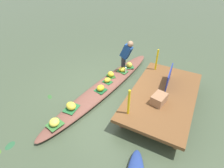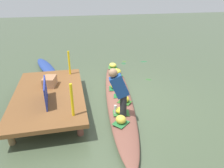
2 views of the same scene
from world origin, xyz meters
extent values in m
plane|color=#435139|center=(0.00, 0.00, 0.00)|extent=(40.00, 40.00, 0.00)
cube|color=brown|center=(-0.09, 1.93, 0.43)|extent=(3.20, 1.80, 0.10)
cylinder|color=brown|center=(-1.37, 1.21, 0.19)|extent=(0.14, 0.14, 0.38)
cylinder|color=brown|center=(1.19, 1.21, 0.19)|extent=(0.14, 0.14, 0.38)
cylinder|color=olive|center=(-1.37, 2.65, 0.19)|extent=(0.14, 0.14, 0.38)
cylinder|color=brown|center=(1.19, 2.65, 0.19)|extent=(0.14, 0.14, 0.38)
ellipsoid|color=brown|center=(0.00, 0.00, 0.10)|extent=(5.60, 1.51, 0.21)
cube|color=#377433|center=(2.11, -0.29, 0.21)|extent=(0.45, 0.42, 0.01)
ellipsoid|color=#F8E04B|center=(2.11, -0.29, 0.30)|extent=(0.38, 0.38, 0.18)
cube|color=#286E37|center=(-1.43, 0.30, 0.21)|extent=(0.43, 0.44, 0.01)
ellipsoid|color=yellow|center=(-1.43, 0.30, 0.31)|extent=(0.30, 0.31, 0.20)
cube|color=#20652F|center=(-0.18, 0.02, 0.21)|extent=(0.31, 0.36, 0.01)
ellipsoid|color=yellow|center=(-0.18, 0.02, 0.29)|extent=(0.29, 0.28, 0.16)
cube|color=#246935|center=(1.44, -0.28, 0.21)|extent=(0.45, 0.35, 0.01)
ellipsoid|color=yellow|center=(1.44, -0.28, 0.31)|extent=(0.34, 0.38, 0.20)
cube|color=#2F6D31|center=(-1.03, 0.19, 0.21)|extent=(0.34, 0.43, 0.01)
ellipsoid|color=yellow|center=(-1.03, 0.19, 0.29)|extent=(0.29, 0.33, 0.16)
cube|color=#295E1F|center=(-0.53, -0.04, 0.21)|extent=(0.41, 0.42, 0.01)
ellipsoid|color=yellow|center=(-0.53, -0.04, 0.30)|extent=(0.28, 0.29, 0.19)
cube|color=#1C602F|center=(0.33, 0.04, 0.21)|extent=(0.38, 0.38, 0.01)
ellipsoid|color=gold|center=(0.33, 0.04, 0.30)|extent=(0.29, 0.28, 0.18)
cylinder|color=#28282D|center=(-1.14, 0.17, 0.48)|extent=(0.16, 0.16, 0.55)
cube|color=navy|center=(-1.12, 0.27, 1.00)|extent=(0.25, 0.48, 0.59)
sphere|color=#9E7556|center=(-1.10, 0.41, 1.33)|extent=(0.20, 0.20, 0.20)
cylinder|color=silver|center=(-1.01, 0.33, 0.32)|extent=(0.06, 0.06, 0.23)
cube|color=navy|center=(-0.59, 1.93, 0.75)|extent=(0.89, 0.09, 0.54)
cylinder|color=yellow|center=(-1.29, 1.33, 0.86)|extent=(0.06, 0.06, 0.76)
cylinder|color=yellow|center=(1.11, 1.33, 0.86)|extent=(0.06, 0.06, 0.76)
cube|color=#9D6E4B|center=(0.35, 1.91, 0.61)|extent=(0.50, 0.40, 0.27)
ellipsoid|color=#285B35|center=(3.02, -0.97, 0.00)|extent=(0.27, 0.20, 0.01)
ellipsoid|color=#31612B|center=(1.18, -1.40, 0.00)|extent=(0.23, 0.26, 0.01)
camera|label=1|loc=(4.21, 2.49, 3.88)|focal=29.01mm
camera|label=2|loc=(-5.13, 1.29, 3.01)|focal=32.88mm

